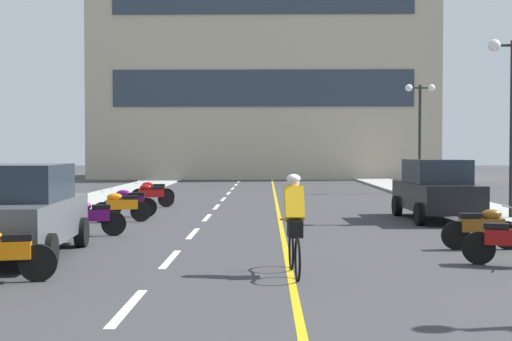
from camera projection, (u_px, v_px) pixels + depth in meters
name	position (u px, v px, depth m)	size (l,w,h in m)	color
ground_plane	(271.00, 209.00, 23.96)	(140.00, 140.00, 0.00)	#38383A
curb_left	(91.00, 201.00, 27.07)	(2.40, 72.00, 0.12)	#A8A8A3
curb_right	(451.00, 201.00, 26.85)	(2.40, 72.00, 0.12)	#A8A8A3
lane_dash_1	(128.00, 307.00, 9.00)	(0.14, 2.20, 0.01)	silver
lane_dash_2	(170.00, 259.00, 13.00)	(0.14, 2.20, 0.01)	silver
lane_dash_3	(193.00, 233.00, 17.00)	(0.14, 2.20, 0.01)	silver
lane_dash_4	(207.00, 218.00, 20.99)	(0.14, 2.20, 0.01)	silver
lane_dash_5	(216.00, 207.00, 24.99)	(0.14, 2.20, 0.01)	silver
lane_dash_6	(223.00, 199.00, 28.99)	(0.14, 2.20, 0.01)	silver
lane_dash_7	(229.00, 193.00, 32.99)	(0.14, 2.20, 0.01)	silver
lane_dash_8	(233.00, 189.00, 36.98)	(0.14, 2.20, 0.01)	silver
lane_dash_9	(236.00, 185.00, 40.98)	(0.14, 2.20, 0.01)	silver
lane_dash_10	(239.00, 182.00, 44.98)	(0.14, 2.20, 0.01)	silver
lane_dash_11	(241.00, 179.00, 48.98)	(0.14, 2.20, 0.01)	silver
centre_line_yellow	(276.00, 203.00, 26.96)	(0.12, 66.00, 0.01)	gold
office_building	(263.00, 38.00, 52.39)	(25.32, 9.65, 21.64)	#BCAD93
street_lamp_far	(420.00, 113.00, 33.11)	(1.46, 0.36, 5.21)	black
parked_car_near	(22.00, 211.00, 13.18)	(2.15, 4.30, 1.82)	black
parked_car_mid	(436.00, 190.00, 20.22)	(2.04, 4.26, 1.82)	black
motorcycle_2	(0.00, 253.00, 10.62)	(1.67, 0.68, 0.92)	black
motorcycle_3	(512.00, 240.00, 12.19)	(1.64, 0.79, 0.92)	black
motorcycle_4	(482.00, 227.00, 14.24)	(1.70, 0.60, 0.92)	black
motorcycle_5	(90.00, 217.00, 16.38)	(1.67, 0.70, 0.92)	black
motorcycle_6	(121.00, 206.00, 19.66)	(1.66, 0.73, 0.92)	black
motorcycle_7	(129.00, 202.00, 21.22)	(1.70, 0.60, 0.92)	black
motorcycle_8	(151.00, 195.00, 24.73)	(1.64, 0.79, 0.92)	black
motorcycle_9	(152.00, 192.00, 26.50)	(1.70, 0.60, 0.92)	black
cyclist_rider	(294.00, 222.00, 11.36)	(0.42, 1.77, 1.71)	black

